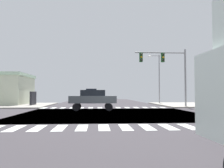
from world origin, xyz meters
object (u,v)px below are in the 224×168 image
Objects in this scene: suv_farside_1 at (92,94)px; sedan_middle_2 at (93,98)px; street_lamp at (158,74)px; suv_queued_3 at (91,94)px; traffic_signal_mast at (166,65)px; suv_crossing_2 at (93,94)px.

suv_farside_1 reaches higher than sedan_middle_2.
street_lamp is 1.58× the size of suv_queued_3.
street_lamp is (1.35, 8.66, -0.36)m from traffic_signal_mast.
traffic_signal_mast is 8.77m from street_lamp.
traffic_signal_mast is at bearing 108.37° from suv_crossing_2.
street_lamp reaches higher than suv_queued_3.
sedan_middle_2 is (-9.37, -12.21, -3.30)m from street_lamp.
traffic_signal_mast is 1.41× the size of suv_farside_1.
sedan_middle_2 is at bearing 91.07° from suv_crossing_2.
suv_farside_1 and suv_crossing_2 have the same top height.
street_lamp reaches higher than suv_farside_1.
street_lamp reaches higher than sedan_middle_2.
suv_farside_1 and suv_queued_3 have the same top height.
suv_farside_1 is (-8.57, 20.08, -3.38)m from traffic_signal_mast.
street_lamp is at bearing 150.69° from suv_queued_3.
suv_crossing_2 is (-8.57, 25.80, -3.38)m from traffic_signal_mast.
street_lamp is 15.43m from suv_farside_1.
suv_farside_1 is at bearing 130.99° from street_lamp.
suv_farside_1 is 5.85m from suv_queued_3.
traffic_signal_mast reaches higher than suv_crossing_2.
suv_farside_1 is at bearing 113.11° from traffic_signal_mast.
traffic_signal_mast reaches higher than suv_queued_3.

